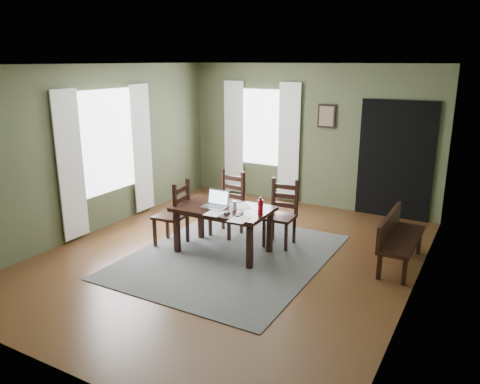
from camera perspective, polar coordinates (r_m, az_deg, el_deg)
The scene contains 24 objects.
ground at distance 6.87m, azimuth -1.23°, elevation -7.88°, with size 5.00×6.00×0.01m.
room_shell at distance 6.36m, azimuth -1.33°, elevation 7.20°, with size 5.02×6.02×2.71m.
rug at distance 6.87m, azimuth -1.23°, elevation -7.80°, with size 2.60×3.20×0.01m.
dining_table at distance 6.79m, azimuth -2.06°, elevation -2.54°, with size 1.40×0.85×0.69m.
chair_end at distance 7.16m, azimuth -8.07°, elevation -2.71°, with size 0.49×0.49×1.02m.
chair_back_left at distance 7.55m, azimuth -1.50°, elevation -1.52°, with size 0.48×0.48×1.03m.
chair_back_right at distance 7.15m, azimuth 5.02°, elevation -2.70°, with size 0.46×0.46×1.00m.
bench at distance 6.79m, azimuth 18.63°, elevation -5.01°, with size 0.42×1.30×0.74m.
laptop at distance 6.77m, azimuth -2.93°, elevation -1.30°, with size 0.35×0.28×0.24m.
computer_mouse at distance 6.46m, azimuth -1.61°, elevation -2.58°, with size 0.05×0.09×0.03m, color #3F3F42.
tv_remote at distance 6.41m, azimuth -0.07°, elevation -2.78°, with size 0.05×0.18×0.02m, color black.
drinking_glass at distance 6.60m, azimuth -0.67°, elevation -1.68°, with size 0.06×0.06×0.14m, color silver.
water_bottle at distance 6.40m, azimuth 2.51°, elevation -1.84°, with size 0.08×0.08×0.25m.
paper_b at distance 6.24m, azimuth -0.10°, elevation -3.36°, with size 0.23×0.30×0.00m, color white.
paper_c at distance 6.81m, azimuth 0.04°, elevation -1.70°, with size 0.24×0.32×0.00m, color white.
paper_e at distance 6.51m, azimuth -3.11°, elevation -2.58°, with size 0.22×0.29×0.00m, color white.
window_left at distance 8.09m, azimuth -15.92°, elevation 5.92°, with size 0.01×1.30×1.70m.
window_back at distance 9.47m, azimuth 2.61°, elevation 7.88°, with size 1.00×0.01×1.50m.
curtain_left_near at distance 7.56m, azimuth -19.96°, elevation 2.98°, with size 0.03×0.48×2.30m.
curtain_left_far at distance 8.70m, azimuth -11.86°, elevation 5.18°, with size 0.03×0.48×2.30m.
curtain_back_left at distance 9.77m, azimuth -0.76°, elevation 6.66°, with size 0.44×0.03×2.30m.
curtain_back_right at distance 9.23m, azimuth 5.97°, elevation 6.02°, with size 0.44×0.03×2.30m.
framed_picture at distance 8.91m, azimuth 10.51°, elevation 9.08°, with size 0.34×0.03×0.44m.
doorway_back at distance 8.70m, azimuth 18.41°, elevation 3.70°, with size 1.30×0.03×2.10m.
Camera 1 is at (3.19, -5.42, 2.76)m, focal length 35.00 mm.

